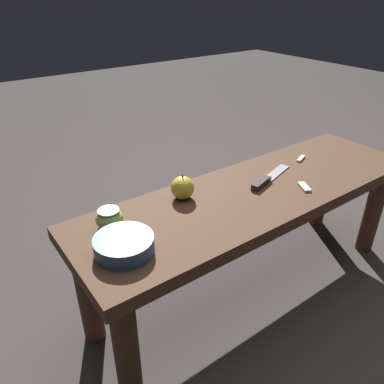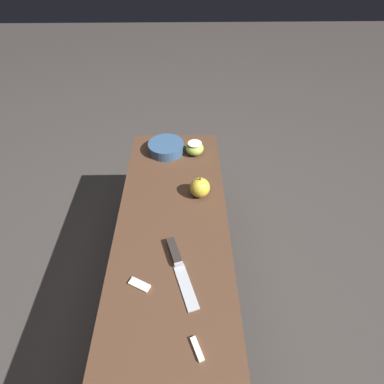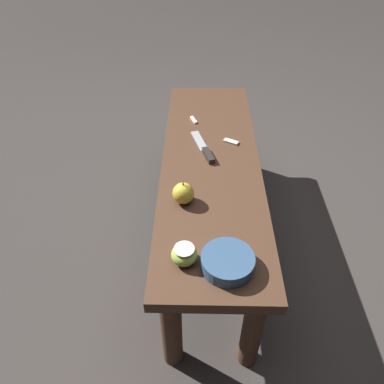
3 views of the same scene
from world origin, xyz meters
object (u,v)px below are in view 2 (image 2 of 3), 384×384
wooden_bench (173,260)px  apple_whole (200,187)px  knife (178,261)px  apple_cut (195,148)px  bowl (166,147)px

wooden_bench → apple_whole: size_ratio=15.22×
wooden_bench → apple_whole: apple_whole is taller
wooden_bench → knife: 0.10m
knife → apple_whole: size_ratio=2.85×
apple_cut → apple_whole: bearing=-177.3°
wooden_bench → apple_whole: (0.22, -0.09, 0.11)m
wooden_bench → apple_cut: (0.47, -0.08, 0.10)m
apple_whole → apple_cut: 0.25m
wooden_bench → apple_cut: 0.49m
knife → bowl: bowl is taller
wooden_bench → knife: bearing=-161.0°
wooden_bench → bowl: bowl is taller
apple_whole → bowl: apple_whole is taller
apple_whole → bowl: bearing=26.3°
knife → apple_cut: 0.53m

